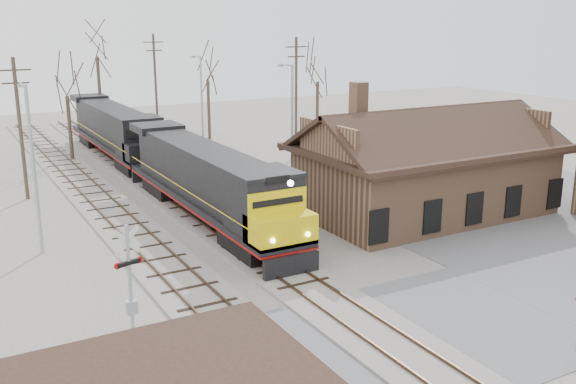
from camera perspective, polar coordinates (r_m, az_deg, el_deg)
ground at (r=23.90m, az=8.94°, el=-13.21°), size 140.00×140.00×0.00m
road at (r=23.89m, az=8.94°, el=-13.17°), size 60.00×9.00×0.03m
track_main at (r=35.87m, az=-5.94°, el=-3.25°), size 3.40×90.00×0.24m
track_siding at (r=34.45m, az=-12.84°, el=-4.33°), size 3.40×90.00×0.24m
depot at (r=39.04m, az=12.16°, el=1.56°), size 15.20×9.31×7.90m
locomotive_lead at (r=36.60m, az=-6.99°, el=0.81°), size 3.01×20.14×4.47m
locomotive_trailing at (r=55.68m, az=-15.07°, el=5.24°), size 3.01×20.14×4.23m
crossbuck_far at (r=24.47m, az=-13.87°, el=-7.77°), size 1.16×0.40×4.13m
streetlight_a at (r=33.42m, az=-21.76°, el=2.65°), size 0.25×2.04×8.36m
streetlight_b at (r=44.18m, az=0.27°, el=6.52°), size 0.25×2.04×8.45m
streetlight_c at (r=54.43m, az=-7.73°, el=8.00°), size 0.25×2.04×8.51m
utility_pole_a at (r=44.23m, az=-22.71°, el=5.39°), size 2.00×0.24×9.09m
utility_pole_b at (r=65.37m, az=-11.68°, el=9.39°), size 2.00×0.24×10.09m
utility_pole_c at (r=55.13m, az=0.73°, el=8.67°), size 2.00×0.24×9.97m
tree_b at (r=56.03m, az=-19.12°, el=8.92°), size 3.53×3.53×8.65m
tree_c at (r=65.76m, az=-16.69°, el=12.55°), size 5.27×5.27×12.91m
tree_d at (r=63.14m, az=-7.16°, el=10.64°), size 3.81×3.81×9.33m
tree_e at (r=62.27m, az=2.66°, el=10.61°), size 3.76×3.76×9.22m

